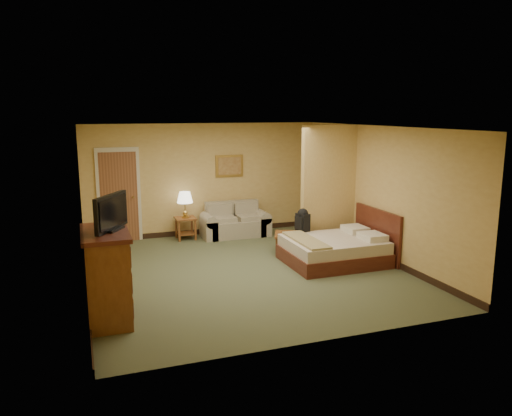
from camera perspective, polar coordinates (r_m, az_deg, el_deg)
name	(u,v)px	position (r m, az deg, el deg)	size (l,w,h in m)	color
floor	(245,271)	(9.19, -1.24, -7.22)	(6.00, 6.00, 0.00)	#4E5537
ceiling	(245,127)	(8.73, -1.31, 9.21)	(6.00, 6.00, 0.00)	white
back_wall	(204,180)	(11.72, -5.92, 3.25)	(5.50, 0.02, 2.60)	tan
left_wall	(82,212)	(8.43, -19.30, -0.39)	(0.02, 6.00, 2.60)	tan
right_wall	(378,193)	(10.07, 13.76, 1.70)	(0.02, 6.00, 2.60)	tan
partition	(328,188)	(10.55, 8.27, 2.33)	(1.20, 0.15, 2.60)	tan
door	(119,196)	(11.42, -15.39, 1.35)	(0.94, 0.16, 2.10)	beige
baseboard	(206,231)	(11.94, -5.79, -2.66)	(5.50, 0.02, 0.12)	black
loveseat	(235,225)	(11.66, -2.42, -1.95)	(1.57, 0.73, 0.79)	tan
side_table	(186,225)	(11.44, -8.05, -1.92)	(0.46, 0.46, 0.50)	brown
table_lamp	(185,198)	(11.32, -8.14, 1.13)	(0.36, 0.36, 0.59)	#B18F41
coffee_table	(290,239)	(10.29, 3.94, -3.56)	(0.83, 0.83, 0.40)	brown
wall_picture	(229,166)	(11.81, -3.06, 4.83)	(0.67, 0.04, 0.52)	#B78E3F
dresser	(107,275)	(7.27, -16.65, -7.37)	(0.63, 1.19, 1.28)	brown
tv	(111,214)	(7.05, -16.23, -0.61)	(0.48, 0.73, 0.50)	black
bed	(337,249)	(9.73, 9.23, -4.64)	(1.89, 1.53, 0.99)	#491A11
backpack	(303,219)	(10.11, 5.37, -1.27)	(0.25, 0.31, 0.46)	black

